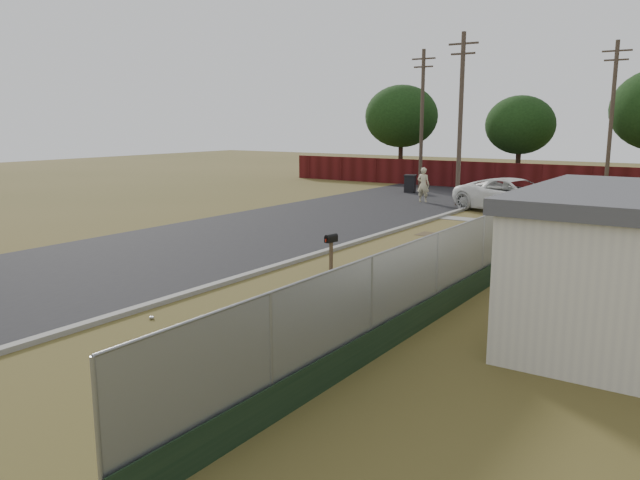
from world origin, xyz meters
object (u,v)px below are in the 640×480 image
Objects in this scene: mailbox at (331,242)px; pickup_truck at (515,196)px; pedestrian at (423,185)px; trash_bin at (410,183)px; fire_hydrant at (187,356)px.

mailbox is 15.31m from pickup_truck.
pedestrian reaches higher than pickup_truck.
pickup_truck is at bearing 86.66° from mailbox.
pedestrian is 1.73× the size of trash_bin.
pedestrian reaches higher than fire_hydrant.
fire_hydrant is 0.81× the size of mailbox.
mailbox is 0.98× the size of trash_bin.
pickup_truck is (-1.48, 23.54, 0.42)m from fire_hydrant.
pickup_truck is 5.40× the size of trash_bin.
trash_bin is (-2.76, 4.03, -0.39)m from pedestrian.
fire_hydrant is 25.81m from pedestrian.
trash_bin is (-7.40, 20.61, -0.30)m from mailbox.
pickup_truck is (0.89, 15.29, -0.03)m from mailbox.
pickup_truck is at bearing 93.59° from fire_hydrant.
fire_hydrant is at bearing -71.30° from trash_bin.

